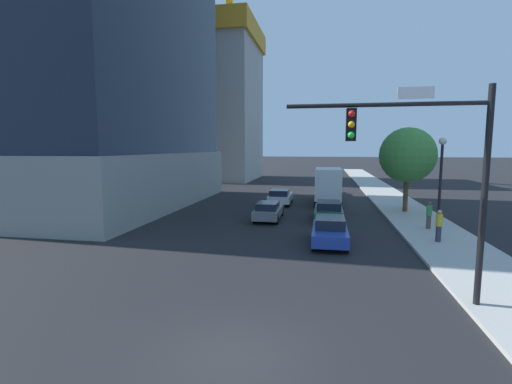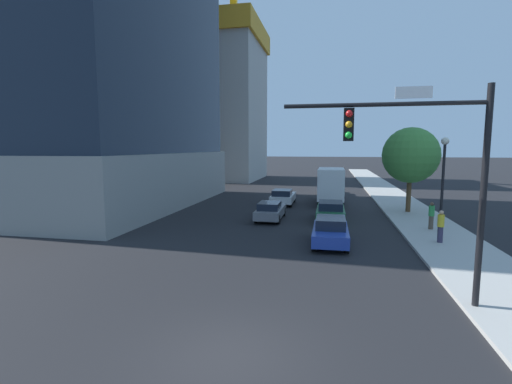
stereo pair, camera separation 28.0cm
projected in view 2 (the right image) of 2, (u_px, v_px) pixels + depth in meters
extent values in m
plane|color=black|center=(229.00, 357.00, 9.24)|extent=(400.00, 400.00, 0.00)
cube|color=#B2AFA8|center=(417.00, 218.00, 27.00)|extent=(4.09, 120.00, 0.15)
cube|color=gray|center=(84.00, 179.00, 33.83)|extent=(20.00, 23.83, 4.71)
cube|color=#B2AFA8|center=(216.00, 104.00, 60.01)|extent=(14.12, 15.40, 24.38)
cube|color=gold|center=(215.00, 36.00, 58.72)|extent=(14.97, 16.32, 3.00)
cube|color=gold|center=(234.00, 71.00, 54.19)|extent=(0.90, 0.90, 32.64)
cylinder|color=black|center=(483.00, 198.00, 11.46)|extent=(0.20, 0.20, 6.97)
cylinder|color=black|center=(382.00, 104.00, 11.72)|extent=(6.24, 0.14, 0.14)
cube|color=black|center=(349.00, 125.00, 11.99)|extent=(0.32, 0.36, 1.05)
sphere|color=red|center=(349.00, 114.00, 11.76)|extent=(0.22, 0.22, 0.22)
sphere|color=orange|center=(349.00, 124.00, 11.80)|extent=(0.22, 0.22, 0.22)
sphere|color=green|center=(349.00, 135.00, 11.85)|extent=(0.22, 0.22, 0.22)
cube|color=white|center=(414.00, 92.00, 11.49)|extent=(1.10, 0.04, 0.36)
cylinder|color=black|center=(442.00, 189.00, 21.90)|extent=(0.16, 0.16, 5.24)
sphere|color=silver|center=(445.00, 141.00, 21.56)|extent=(0.44, 0.44, 0.44)
cylinder|color=brown|center=(409.00, 194.00, 29.00)|extent=(0.36, 0.36, 2.83)
sphere|color=#478E3D|center=(411.00, 155.00, 28.63)|extent=(4.31, 4.31, 4.31)
cube|color=silver|center=(283.00, 198.00, 33.88)|extent=(1.93, 4.52, 0.62)
cube|color=#19212D|center=(282.00, 193.00, 32.97)|extent=(1.62, 2.09, 0.51)
cylinder|color=black|center=(277.00, 198.00, 35.58)|extent=(0.22, 0.71, 0.71)
cylinder|color=black|center=(294.00, 198.00, 35.24)|extent=(0.22, 0.71, 0.71)
cylinder|color=black|center=(272.00, 203.00, 32.59)|extent=(0.22, 0.71, 0.71)
cylinder|color=black|center=(291.00, 203.00, 32.25)|extent=(0.22, 0.71, 0.71)
cube|color=slate|center=(271.00, 212.00, 26.75)|extent=(1.73, 4.53, 0.59)
cube|color=#19212D|center=(269.00, 206.00, 26.11)|extent=(1.45, 2.05, 0.49)
cylinder|color=black|center=(264.00, 211.00, 28.43)|extent=(0.22, 0.63, 0.63)
cylinder|color=black|center=(284.00, 212.00, 28.13)|extent=(0.22, 0.63, 0.63)
cylinder|color=black|center=(256.00, 219.00, 25.43)|extent=(0.22, 0.63, 0.63)
cylinder|color=black|center=(278.00, 219.00, 25.14)|extent=(0.22, 0.63, 0.63)
cube|color=#B7B7BC|center=(330.00, 189.00, 41.09)|extent=(1.74, 4.65, 0.67)
cube|color=#19212D|center=(331.00, 183.00, 40.98)|extent=(1.46, 2.10, 0.48)
cylinder|color=black|center=(324.00, 189.00, 42.81)|extent=(0.22, 0.70, 0.70)
cylinder|color=black|center=(337.00, 190.00, 42.51)|extent=(0.22, 0.70, 0.70)
cylinder|color=black|center=(323.00, 193.00, 39.74)|extent=(0.22, 0.70, 0.70)
cylinder|color=black|center=(338.00, 193.00, 39.44)|extent=(0.22, 0.70, 0.70)
cube|color=#233D9E|center=(330.00, 234.00, 19.82)|extent=(1.84, 4.28, 0.63)
cube|color=#19212D|center=(331.00, 222.00, 19.87)|extent=(1.54, 2.15, 0.55)
cylinder|color=black|center=(316.00, 232.00, 21.43)|extent=(0.22, 0.66, 0.66)
cylinder|color=black|center=(345.00, 233.00, 21.11)|extent=(0.22, 0.66, 0.66)
cylinder|color=black|center=(314.00, 245.00, 18.60)|extent=(0.22, 0.66, 0.66)
cylinder|color=black|center=(347.00, 246.00, 18.28)|extent=(0.22, 0.66, 0.66)
cube|color=#1E6638|center=(330.00, 212.00, 26.24)|extent=(1.92, 4.37, 0.66)
cube|color=#19212D|center=(331.00, 206.00, 25.54)|extent=(1.61, 2.20, 0.54)
cylinder|color=black|center=(319.00, 212.00, 27.88)|extent=(0.22, 0.65, 0.65)
cylinder|color=black|center=(342.00, 213.00, 27.55)|extent=(0.22, 0.65, 0.65)
cylinder|color=black|center=(318.00, 220.00, 24.99)|extent=(0.22, 0.65, 0.65)
cylinder|color=black|center=(343.00, 221.00, 24.66)|extent=(0.22, 0.65, 0.65)
cube|color=silver|center=(331.00, 185.00, 36.26)|extent=(2.24, 1.89, 1.81)
cube|color=white|center=(331.00, 184.00, 32.84)|extent=(2.24, 4.72, 2.68)
cylinder|color=black|center=(320.00, 195.00, 36.58)|extent=(0.30, 1.10, 1.10)
cylinder|color=black|center=(341.00, 195.00, 36.19)|extent=(0.30, 1.10, 1.10)
cylinder|color=black|center=(319.00, 201.00, 32.06)|extent=(0.30, 1.10, 1.10)
cylinder|color=black|center=(342.00, 202.00, 31.68)|extent=(0.30, 1.10, 1.10)
cylinder|color=#38334C|center=(440.00, 234.00, 19.72)|extent=(0.28, 0.28, 0.85)
cylinder|color=gold|center=(441.00, 221.00, 19.63)|extent=(0.34, 0.34, 0.65)
sphere|color=tan|center=(441.00, 213.00, 19.58)|extent=(0.23, 0.23, 0.23)
cylinder|color=brown|center=(431.00, 222.00, 22.91)|extent=(0.28, 0.28, 0.83)
cylinder|color=green|center=(432.00, 211.00, 22.82)|extent=(0.34, 0.34, 0.64)
sphere|color=brown|center=(432.00, 204.00, 22.77)|extent=(0.22, 0.22, 0.22)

